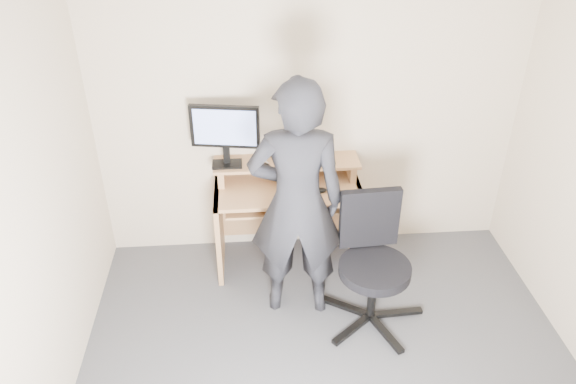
{
  "coord_description": "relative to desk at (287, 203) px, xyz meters",
  "views": [
    {
      "loc": [
        -0.51,
        -2.45,
        3.11
      ],
      "look_at": [
        -0.23,
        1.05,
        0.95
      ],
      "focal_mm": 35.0,
      "sensor_mm": 36.0,
      "label": 1
    }
  ],
  "objects": [
    {
      "name": "monitor",
      "position": [
        -0.49,
        0.04,
        0.67
      ],
      "size": [
        0.55,
        0.15,
        0.52
      ],
      "rotation": [
        0.0,
        0.0,
        -0.17
      ],
      "color": "black",
      "rests_on": "desk"
    },
    {
      "name": "external_drive",
      "position": [
        0.04,
        0.11,
        0.46
      ],
      "size": [
        0.07,
        0.13,
        0.2
      ],
      "primitive_type": "cube",
      "rotation": [
        0.0,
        0.0,
        -0.01
      ],
      "color": "black",
      "rests_on": "desk"
    },
    {
      "name": "charger",
      "position": [
        -0.28,
        -0.02,
        0.38
      ],
      "size": [
        0.05,
        0.05,
        0.03
      ],
      "primitive_type": "cube",
      "rotation": [
        0.0,
        0.0,
        -0.17
      ],
      "color": "black",
      "rests_on": "desk"
    },
    {
      "name": "mouse",
      "position": [
        0.26,
        -0.18,
        0.22
      ],
      "size": [
        0.11,
        0.09,
        0.04
      ],
      "primitive_type": "ellipsoid",
      "rotation": [
        0.0,
        0.0,
        0.35
      ],
      "color": "black",
      "rests_on": "desk"
    },
    {
      "name": "smartphone",
      "position": [
        0.36,
        0.05,
        0.37
      ],
      "size": [
        0.07,
        0.13,
        0.01
      ],
      "primitive_type": "cube",
      "rotation": [
        0.0,
        0.0,
        0.03
      ],
      "color": "black",
      "rests_on": "desk"
    },
    {
      "name": "office_chair",
      "position": [
        0.57,
        -0.79,
        0.0
      ],
      "size": [
        0.77,
        0.8,
        1.0
      ],
      "rotation": [
        0.0,
        0.0,
        0.06
      ],
      "color": "black",
      "rests_on": "ground"
    },
    {
      "name": "headphones",
      "position": [
        -0.1,
        0.1,
        0.37
      ],
      "size": [
        0.17,
        0.17,
        0.06
      ],
      "primitive_type": "torus",
      "rotation": [
        0.26,
        0.0,
        -0.09
      ],
      "color": "silver",
      "rests_on": "desk"
    },
    {
      "name": "keyboard",
      "position": [
        0.0,
        -0.17,
        0.12
      ],
      "size": [
        0.49,
        0.28,
        0.03
      ],
      "primitive_type": "cube",
      "rotation": [
        0.0,
        0.0,
        -0.23
      ],
      "color": "black",
      "rests_on": "desk"
    },
    {
      "name": "person",
      "position": [
        0.02,
        -0.63,
        0.4
      ],
      "size": [
        0.72,
        0.5,
        1.9
      ],
      "primitive_type": "imported",
      "rotation": [
        0.0,
        0.0,
        3.07
      ],
      "color": "black",
      "rests_on": "ground"
    },
    {
      "name": "travel_mug",
      "position": [
        0.03,
        0.06,
        0.45
      ],
      "size": [
        0.09,
        0.09,
        0.17
      ],
      "primitive_type": "cylinder",
      "rotation": [
        0.0,
        0.0,
        0.31
      ],
      "color": "silver",
      "rests_on": "desk"
    },
    {
      "name": "back_wall",
      "position": [
        0.2,
        0.22,
        0.7
      ],
      "size": [
        3.5,
        0.02,
        2.5
      ],
      "primitive_type": "cube",
      "color": "beige",
      "rests_on": "ground"
    },
    {
      "name": "desk",
      "position": [
        0.0,
        0.0,
        0.0
      ],
      "size": [
        1.2,
        0.6,
        0.91
      ],
      "color": "tan",
      "rests_on": "ground"
    },
    {
      "name": "ceiling",
      "position": [
        0.2,
        -1.53,
        1.95
      ],
      "size": [
        3.5,
        3.5,
        0.02
      ],
      "primitive_type": "cube",
      "color": "white",
      "rests_on": "back_wall"
    }
  ]
}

